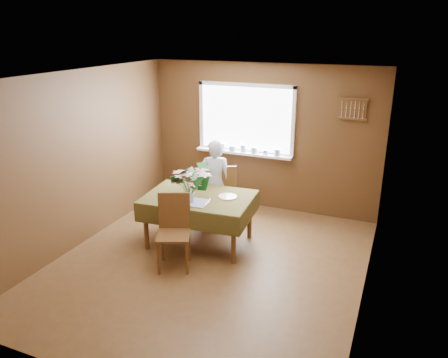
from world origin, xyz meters
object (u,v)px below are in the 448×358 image
at_px(seated_woman, 215,183).
at_px(flower_bouquet, 190,181).
at_px(chair_far, 223,191).
at_px(dining_table, 199,202).
at_px(chair_near, 174,228).

xyz_separation_m(seated_woman, flower_bouquet, (0.04, -0.94, 0.35)).
bearing_deg(chair_far, dining_table, 64.09).
bearing_deg(seated_woman, chair_far, -137.21).
bearing_deg(chair_far, flower_bouquet, 63.73).
xyz_separation_m(chair_far, flower_bouquet, (-0.04, -1.08, 0.52)).
relative_size(chair_far, chair_near, 1.00).
relative_size(dining_table, chair_far, 1.63).
bearing_deg(seated_woman, flower_bouquet, 75.07).
height_order(chair_far, flower_bouquet, flower_bouquet).
relative_size(dining_table, chair_near, 1.63).
relative_size(chair_far, flower_bouquet, 1.78).
xyz_separation_m(chair_near, seated_woman, (-0.02, 1.38, 0.17)).
bearing_deg(dining_table, seated_woman, 90.00).
height_order(dining_table, chair_near, chair_near).
height_order(dining_table, seated_woman, seated_woman).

